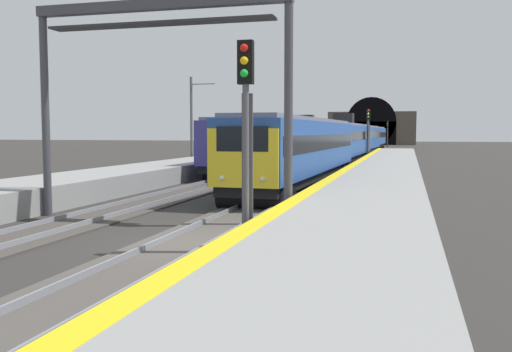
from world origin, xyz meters
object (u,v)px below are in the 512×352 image
at_px(railway_signal_far, 387,131).
at_px(overhead_signal_gantry, 159,54).
at_px(train_main_approaching, 354,140).
at_px(railway_signal_mid, 368,130).
at_px(train_adjacent_platform, 286,140).
at_px(catenary_mast_near, 192,121).
at_px(railway_signal_near, 246,127).

xyz_separation_m(railway_signal_far, overhead_signal_gantry, (-91.70, 4.34, 2.64)).
xyz_separation_m(train_main_approaching, railway_signal_far, (47.80, -1.82, 0.85)).
xyz_separation_m(railway_signal_mid, overhead_signal_gantry, (-38.66, 4.34, 2.48)).
height_order(train_adjacent_platform, railway_signal_far, railway_signal_far).
distance_m(train_adjacent_platform, overhead_signal_gantry, 32.72).
bearing_deg(overhead_signal_gantry, train_adjacent_platform, 4.43).
xyz_separation_m(railway_signal_mid, railway_signal_far, (53.04, 0.00, -0.16)).
relative_size(railway_signal_mid, catenary_mast_near, 0.70).
bearing_deg(railway_signal_near, catenary_mast_near, -156.19).
height_order(train_adjacent_platform, overhead_signal_gantry, overhead_signal_gantry).
xyz_separation_m(train_adjacent_platform, catenary_mast_near, (-6.28, 6.66, 1.61)).
bearing_deg(railway_signal_mid, catenary_mast_near, -47.23).
height_order(railway_signal_mid, overhead_signal_gantry, overhead_signal_gantry).
bearing_deg(railway_signal_near, train_main_approaching, -177.84).
xyz_separation_m(train_main_approaching, catenary_mast_near, (-17.73, 11.69, 1.71)).
bearing_deg(train_main_approaching, railway_signal_mid, 20.91).
xyz_separation_m(railway_signal_near, railway_signal_far, (96.16, 0.00, -0.16)).
xyz_separation_m(railway_signal_near, overhead_signal_gantry, (4.46, 4.34, 2.48)).
bearing_deg(catenary_mast_near, railway_signal_near, -156.19).
relative_size(railway_signal_near, catenary_mast_near, 0.70).
distance_m(railway_signal_near, railway_signal_far, 96.16).
bearing_deg(catenary_mast_near, train_main_approaching, -33.38).
distance_m(railway_signal_near, catenary_mast_near, 33.48).
height_order(railway_signal_far, catenary_mast_near, catenary_mast_near).
bearing_deg(catenary_mast_near, train_adjacent_platform, -46.67).
bearing_deg(railway_signal_far, train_main_approaching, -2.19).
bearing_deg(train_adjacent_platform, railway_signal_near, -168.21).
bearing_deg(train_adjacent_platform, catenary_mast_near, 134.61).
height_order(overhead_signal_gantry, catenary_mast_near, catenary_mast_near).
xyz_separation_m(railway_signal_near, catenary_mast_near, (30.62, 13.51, 0.70)).
xyz_separation_m(railway_signal_near, railway_signal_mid, (43.12, -0.00, -0.00)).
bearing_deg(overhead_signal_gantry, train_main_approaching, -3.28).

